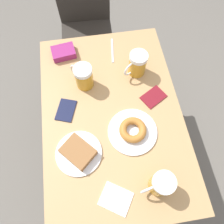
% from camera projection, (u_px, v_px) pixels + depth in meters
% --- Properties ---
extents(ground_plane, '(8.00, 8.00, 0.00)m').
position_uv_depth(ground_plane, '(112.00, 150.00, 1.82)').
color(ground_plane, '#666059').
extents(table, '(0.73, 1.10, 0.75)m').
position_uv_depth(table, '(112.00, 118.00, 1.20)').
color(table, tan).
rests_on(table, ground_plane).
extents(chair, '(0.42, 0.42, 0.89)m').
position_uv_depth(chair, '(85.00, 20.00, 1.70)').
color(chair, '#2D2823').
rests_on(chair, ground_plane).
extents(plate_with_cake, '(0.22, 0.22, 0.05)m').
position_uv_depth(plate_with_cake, '(78.00, 152.00, 1.04)').
color(plate_with_cake, silver).
rests_on(plate_with_cake, table).
extents(plate_with_donut, '(0.25, 0.25, 0.05)m').
position_uv_depth(plate_with_donut, '(133.00, 131.00, 1.08)').
color(plate_with_donut, silver).
rests_on(plate_with_donut, table).
extents(beer_mug_left, '(0.14, 0.10, 0.14)m').
position_uv_depth(beer_mug_left, '(161.00, 184.00, 0.93)').
color(beer_mug_left, '#C68C23').
rests_on(beer_mug_left, table).
extents(beer_mug_center, '(0.12, 0.12, 0.14)m').
position_uv_depth(beer_mug_center, '(83.00, 77.00, 1.15)').
color(beer_mug_center, '#C68C23').
rests_on(beer_mug_center, table).
extents(beer_mug_right, '(0.13, 0.10, 0.14)m').
position_uv_depth(beer_mug_right, '(137.00, 64.00, 1.19)').
color(beer_mug_right, '#C68C23').
rests_on(beer_mug_right, table).
extents(napkin_folded, '(0.17, 0.16, 0.00)m').
position_uv_depth(napkin_folded, '(116.00, 199.00, 0.97)').
color(napkin_folded, white).
rests_on(napkin_folded, table).
extents(fork, '(0.03, 0.18, 0.00)m').
position_uv_depth(fork, '(112.00, 50.00, 1.31)').
color(fork, silver).
rests_on(fork, table).
extents(passport_near_edge, '(0.12, 0.15, 0.01)m').
position_uv_depth(passport_near_edge, '(66.00, 110.00, 1.15)').
color(passport_near_edge, '#141938').
rests_on(passport_near_edge, table).
extents(passport_far_edge, '(0.15, 0.14, 0.01)m').
position_uv_depth(passport_far_edge, '(153.00, 97.00, 1.18)').
color(passport_far_edge, maroon).
rests_on(passport_far_edge, table).
extents(blue_pouch, '(0.15, 0.12, 0.04)m').
position_uv_depth(blue_pouch, '(64.00, 52.00, 1.28)').
color(blue_pouch, '#8C2366').
rests_on(blue_pouch, table).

